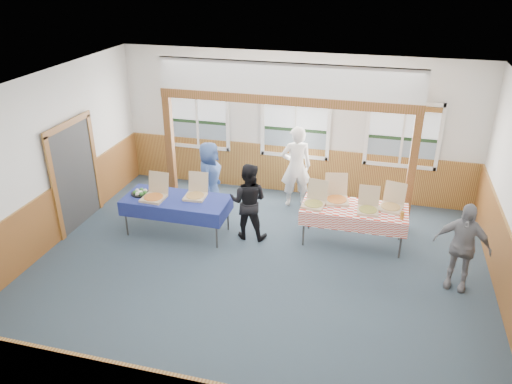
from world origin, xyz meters
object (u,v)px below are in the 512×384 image
at_px(table_right, 354,210).
at_px(woman_black, 248,201).
at_px(person_grey, 462,246).
at_px(woman_white, 296,167).
at_px(table_left, 176,201).
at_px(man_blue, 210,178).

xyz_separation_m(table_right, woman_black, (-1.99, -0.28, 0.06)).
relative_size(woman_black, person_grey, 1.00).
bearing_deg(table_right, woman_black, 163.86).
bearing_deg(woman_white, table_left, 21.87).
relative_size(table_right, person_grey, 1.39).
bearing_deg(person_grey, table_right, 166.00).
distance_m(table_left, woman_white, 2.71).
distance_m(table_right, woman_white, 1.90).
relative_size(table_left, man_blue, 1.41).
distance_m(table_right, woman_black, 2.01).
xyz_separation_m(woman_white, person_grey, (3.15, -2.28, -0.14)).
height_order(table_right, woman_white, woman_white).
bearing_deg(table_left, table_right, 24.30).
bearing_deg(woman_black, man_blue, -39.62).
bearing_deg(person_grey, woman_white, 158.53).
bearing_deg(table_left, woman_white, 57.78).
bearing_deg(woman_white, table_right, 116.17).
distance_m(woman_white, woman_black, 1.71).
height_order(table_right, man_blue, man_blue).
bearing_deg(woman_white, person_grey, 124.21).
bearing_deg(man_blue, table_left, 158.43).
height_order(table_right, person_grey, person_grey).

